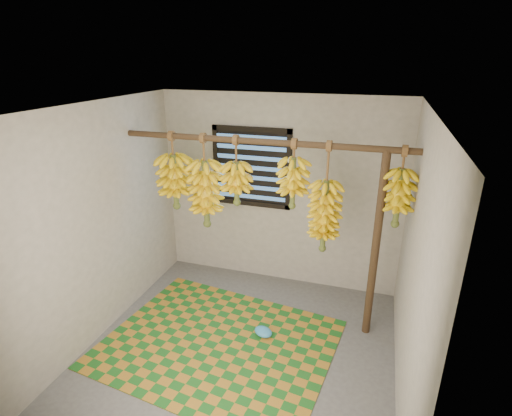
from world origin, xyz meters
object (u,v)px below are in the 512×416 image
at_px(banana_bunch_c, 237,183).
at_px(banana_bunch_d, 293,183).
at_px(banana_bunch_f, 398,198).
at_px(banana_bunch_b, 206,194).
at_px(woven_mat, 218,343).
at_px(banana_bunch_e, 324,216).
at_px(support_post, 375,249).
at_px(plastic_bag, 263,332).
at_px(banana_bunch_a, 175,182).

bearing_deg(banana_bunch_c, banana_bunch_d, -0.00).
relative_size(banana_bunch_c, banana_bunch_f, 0.95).
xyz_separation_m(banana_bunch_b, banana_bunch_c, (0.36, 0.00, 0.15)).
bearing_deg(banana_bunch_c, woven_mat, -88.87).
relative_size(banana_bunch_d, banana_bunch_e, 0.62).
distance_m(support_post, banana_bunch_f, 0.57).
xyz_separation_m(plastic_bag, banana_bunch_e, (0.51, 0.41, 1.23)).
distance_m(support_post, banana_bunch_e, 0.60).
bearing_deg(plastic_bag, banana_bunch_d, 66.50).
bearing_deg(banana_bunch_b, plastic_bag, -27.62).
bearing_deg(banana_bunch_b, banana_bunch_f, 0.00).
relative_size(banana_bunch_e, banana_bunch_f, 1.47).
height_order(banana_bunch_e, banana_bunch_f, same).
distance_m(plastic_bag, banana_bunch_b, 1.60).
relative_size(woven_mat, banana_bunch_b, 2.19).
height_order(banana_bunch_c, banana_bunch_d, same).
bearing_deg(banana_bunch_b, support_post, 0.00).
bearing_deg(banana_bunch_c, banana_bunch_e, -0.00).
bearing_deg(banana_bunch_f, banana_bunch_a, 180.00).
distance_m(banana_bunch_b, banana_bunch_d, 0.98).
bearing_deg(banana_bunch_d, plastic_bag, -113.50).
bearing_deg(banana_bunch_c, banana_bunch_a, -180.00).
xyz_separation_m(woven_mat, banana_bunch_e, (0.92, 0.67, 1.28)).
relative_size(support_post, plastic_bag, 9.49).
bearing_deg(banana_bunch_e, plastic_bag, -141.38).
height_order(woven_mat, banana_bunch_d, banana_bunch_d).
height_order(banana_bunch_d, banana_bunch_e, same).
bearing_deg(plastic_bag, support_post, 21.54).
distance_m(banana_bunch_a, banana_bunch_e, 1.67).
height_order(plastic_bag, banana_bunch_a, banana_bunch_a).
distance_m(plastic_bag, banana_bunch_f, 1.96).
bearing_deg(banana_bunch_e, support_post, 0.00).
relative_size(banana_bunch_b, banana_bunch_c, 1.40).
xyz_separation_m(woven_mat, banana_bunch_f, (1.60, 0.67, 1.55)).
relative_size(plastic_bag, banana_bunch_f, 0.27).
height_order(banana_bunch_b, banana_bunch_d, same).
xyz_separation_m(support_post, banana_bunch_d, (-0.86, 0.00, 0.60)).
xyz_separation_m(banana_bunch_c, banana_bunch_f, (1.61, -0.00, 0.01)).
xyz_separation_m(woven_mat, plastic_bag, (0.41, 0.26, 0.05)).
distance_m(banana_bunch_a, banana_bunch_d, 1.33).
relative_size(woven_mat, banana_bunch_c, 3.06).
bearing_deg(banana_bunch_e, banana_bunch_c, 180.00).
xyz_separation_m(banana_bunch_c, banana_bunch_d, (0.60, -0.00, 0.06)).
xyz_separation_m(support_post, woven_mat, (-1.45, -0.67, -0.99)).
height_order(support_post, banana_bunch_d, banana_bunch_d).
bearing_deg(banana_bunch_b, banana_bunch_a, 180.00).
distance_m(woven_mat, banana_bunch_a, 1.79).
relative_size(plastic_bag, banana_bunch_e, 0.18).
height_order(woven_mat, banana_bunch_b, banana_bunch_b).
relative_size(woven_mat, banana_bunch_a, 2.63).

